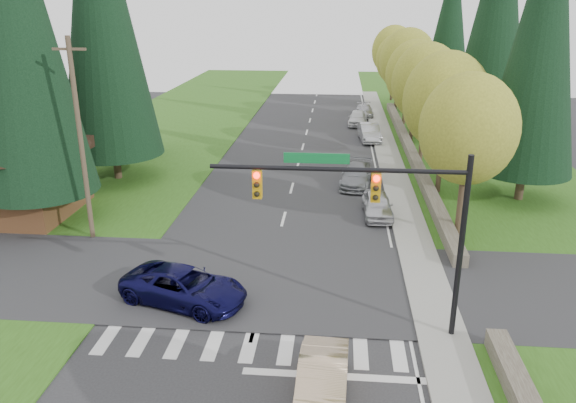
# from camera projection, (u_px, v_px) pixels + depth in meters

# --- Properties ---
(grass_east) EXTENTS (14.00, 110.00, 0.06)m
(grass_east) POSITION_uv_depth(u_px,v_px,m) (501.00, 199.00, 34.40)
(grass_east) COLOR #2D5416
(grass_east) RESTS_ON ground
(grass_west) EXTENTS (14.00, 110.00, 0.06)m
(grass_west) POSITION_uv_depth(u_px,v_px,m) (92.00, 187.00, 36.61)
(grass_west) COLOR #2D5416
(grass_west) RESTS_ON ground
(cross_street) EXTENTS (120.00, 8.00, 0.10)m
(cross_street) POSITION_uv_depth(u_px,v_px,m) (267.00, 282.00, 24.27)
(cross_street) COLOR #28282B
(cross_street) RESTS_ON ground
(sidewalk_east) EXTENTS (1.80, 80.00, 0.13)m
(sidewalk_east) POSITION_uv_depth(u_px,v_px,m) (398.00, 185.00, 36.78)
(sidewalk_east) COLOR gray
(sidewalk_east) RESTS_ON ground
(curb_east) EXTENTS (0.20, 80.00, 0.13)m
(curb_east) POSITION_uv_depth(u_px,v_px,m) (385.00, 185.00, 36.85)
(curb_east) COLOR gray
(curb_east) RESTS_ON ground
(stone_wall_north) EXTENTS (0.70, 40.00, 0.70)m
(stone_wall_north) POSITION_uv_depth(u_px,v_px,m) (410.00, 151.00, 44.04)
(stone_wall_north) COLOR #4C4438
(stone_wall_north) RESTS_ON ground
(traffic_signal) EXTENTS (8.70, 0.37, 6.80)m
(traffic_signal) POSITION_uv_depth(u_px,v_px,m) (380.00, 205.00, 18.93)
(traffic_signal) COLOR black
(traffic_signal) RESTS_ON ground
(brown_building) EXTENTS (8.40, 8.40, 5.40)m
(brown_building) POSITION_uv_depth(u_px,v_px,m) (13.00, 161.00, 31.04)
(brown_building) COLOR #4C2D19
(brown_building) RESTS_ON ground
(utility_pole) EXTENTS (1.60, 0.24, 10.00)m
(utility_pole) POSITION_uv_depth(u_px,v_px,m) (81.00, 140.00, 27.09)
(utility_pole) COLOR #473828
(utility_pole) RESTS_ON ground
(decid_tree_0) EXTENTS (4.80, 4.80, 8.37)m
(decid_tree_0) POSITION_uv_depth(u_px,v_px,m) (469.00, 129.00, 27.22)
(decid_tree_0) COLOR #38281C
(decid_tree_0) RESTS_ON ground
(decid_tree_1) EXTENTS (5.20, 5.20, 8.80)m
(decid_tree_1) POSITION_uv_depth(u_px,v_px,m) (446.00, 101.00, 33.70)
(decid_tree_1) COLOR #38281C
(decid_tree_1) RESTS_ON ground
(decid_tree_2) EXTENTS (5.00, 5.00, 8.82)m
(decid_tree_2) POSITION_uv_depth(u_px,v_px,m) (426.00, 83.00, 40.24)
(decid_tree_2) COLOR #38281C
(decid_tree_2) RESTS_ON ground
(decid_tree_3) EXTENTS (5.00, 5.00, 8.55)m
(decid_tree_3) POSITION_uv_depth(u_px,v_px,m) (415.00, 74.00, 46.88)
(decid_tree_3) COLOR #38281C
(decid_tree_3) RESTS_ON ground
(decid_tree_4) EXTENTS (5.40, 5.40, 9.18)m
(decid_tree_4) POSITION_uv_depth(u_px,v_px,m) (408.00, 61.00, 53.30)
(decid_tree_4) COLOR #38281C
(decid_tree_4) RESTS_ON ground
(decid_tree_5) EXTENTS (4.80, 4.80, 8.30)m
(decid_tree_5) POSITION_uv_depth(u_px,v_px,m) (398.00, 60.00, 60.06)
(decid_tree_5) COLOR #38281C
(decid_tree_5) RESTS_ON ground
(decid_tree_6) EXTENTS (5.20, 5.20, 8.86)m
(decid_tree_6) POSITION_uv_depth(u_px,v_px,m) (394.00, 51.00, 66.50)
(decid_tree_6) COLOR #38281C
(decid_tree_6) RESTS_ON ground
(conifer_w_a) EXTENTS (6.12, 6.12, 19.80)m
(conifer_w_a) POSITION_uv_depth(u_px,v_px,m) (15.00, 16.00, 27.35)
(conifer_w_a) COLOR #38281C
(conifer_w_a) RESTS_ON ground
(conifer_w_b) EXTENTS (5.44, 5.44, 17.80)m
(conifer_w_b) POSITION_uv_depth(u_px,v_px,m) (6.00, 32.00, 31.70)
(conifer_w_b) COLOR #38281C
(conifer_w_b) RESTS_ON ground
(conifer_w_c) EXTENTS (6.46, 6.46, 20.80)m
(conifer_w_c) POSITION_uv_depth(u_px,v_px,m) (100.00, 4.00, 34.60)
(conifer_w_c) COLOR #38281C
(conifer_w_c) RESTS_ON ground
(conifer_w_e) EXTENTS (5.78, 5.78, 18.80)m
(conifer_w_e) POSITION_uv_depth(u_px,v_px,m) (108.00, 18.00, 40.73)
(conifer_w_e) COLOR #38281C
(conifer_w_e) RESTS_ON ground
(conifer_e_a) EXTENTS (5.44, 5.44, 17.80)m
(conifer_e_a) POSITION_uv_depth(u_px,v_px,m) (543.00, 33.00, 31.02)
(conifer_e_a) COLOR #38281C
(conifer_e_a) RESTS_ON ground
(conifer_e_b) EXTENTS (6.12, 6.12, 19.80)m
(conifer_e_b) POSITION_uv_depth(u_px,v_px,m) (498.00, 10.00, 43.72)
(conifer_e_b) COLOR #38281C
(conifer_e_b) RESTS_ON ground
(conifer_e_c) EXTENTS (5.10, 5.10, 16.80)m
(conifer_e_c) POSITION_uv_depth(u_px,v_px,m) (450.00, 23.00, 57.44)
(conifer_e_c) COLOR #38281C
(conifer_e_c) RESTS_ON ground
(sedan_champagne) EXTENTS (1.62, 4.29, 1.40)m
(sedan_champagne) POSITION_uv_depth(u_px,v_px,m) (322.00, 384.00, 16.74)
(sedan_champagne) COLOR #D2B38C
(sedan_champagne) RESTS_ON ground
(suv_navy) EXTENTS (5.63, 3.87, 1.43)m
(suv_navy) POSITION_uv_depth(u_px,v_px,m) (184.00, 286.00, 22.42)
(suv_navy) COLOR #0B0B37
(suv_navy) RESTS_ON ground
(parked_car_a) EXTENTS (1.72, 3.98, 1.34)m
(parked_car_a) POSITION_uv_depth(u_px,v_px,m) (377.00, 205.00, 31.50)
(parked_car_a) COLOR silver
(parked_car_a) RESTS_ON ground
(parked_car_b) EXTENTS (2.47, 4.84, 1.34)m
(parked_car_b) POSITION_uv_depth(u_px,v_px,m) (357.00, 175.00, 36.81)
(parked_car_b) COLOR slate
(parked_car_b) RESTS_ON ground
(parked_car_c) EXTENTS (2.00, 4.66, 1.49)m
(parked_car_c) POSITION_uv_depth(u_px,v_px,m) (369.00, 132.00, 48.47)
(parked_car_c) COLOR #A8A8AD
(parked_car_c) RESTS_ON ground
(parked_car_d) EXTENTS (2.04, 4.30, 1.42)m
(parked_car_d) POSITION_uv_depth(u_px,v_px,m) (358.00, 118.00, 54.71)
(parked_car_d) COLOR silver
(parked_car_d) RESTS_ON ground
(parked_car_e) EXTENTS (1.81, 4.24, 1.22)m
(parked_car_e) POSITION_uv_depth(u_px,v_px,m) (365.00, 111.00, 58.81)
(parked_car_e) COLOR #ABABB0
(parked_car_e) RESTS_ON ground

